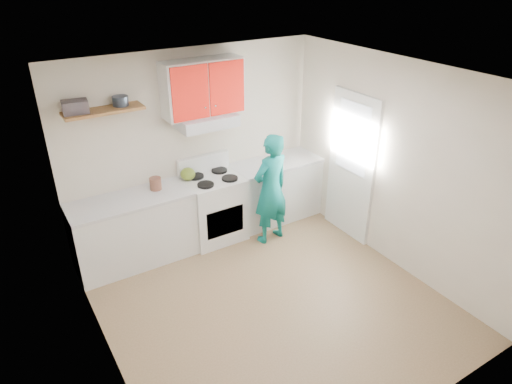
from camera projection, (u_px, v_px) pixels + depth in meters
floor at (270, 301)px, 5.37m from camera, size 3.80×3.80×0.00m
ceiling at (274, 78)px, 4.17m from camera, size 3.60×3.80×0.04m
back_wall at (194, 146)px, 6.21m from camera, size 3.60×0.04×2.60m
front_wall at (416, 310)px, 3.34m from camera, size 3.60×0.04×2.60m
left_wall at (97, 257)px, 3.93m from camera, size 0.04×3.80×2.60m
right_wall at (394, 166)px, 5.62m from camera, size 0.04×3.80×2.60m
door at (351, 167)px, 6.26m from camera, size 0.05×0.85×2.05m
door_glass at (353, 138)px, 6.05m from camera, size 0.01×0.55×0.95m
counter_left at (134, 231)px, 5.88m from camera, size 1.52×0.60×0.90m
counter_right at (275, 190)px, 6.90m from camera, size 1.32×0.60×0.90m
stove at (214, 208)px, 6.39m from camera, size 0.76×0.65×0.92m
range_hood at (206, 121)px, 5.91m from camera, size 0.76×0.44×0.15m
upper_cabinets at (203, 87)px, 5.75m from camera, size 1.02×0.33×0.70m
shelf at (104, 111)px, 5.22m from camera, size 0.90×0.30×0.04m
books at (75, 107)px, 5.05m from camera, size 0.29×0.23×0.14m
tin at (120, 101)px, 5.31m from camera, size 0.22×0.22×0.11m
kettle at (188, 174)px, 6.11m from camera, size 0.26×0.26×0.17m
crock at (156, 184)px, 5.86m from camera, size 0.16×0.16×0.18m
cutting_board at (272, 165)px, 6.61m from camera, size 0.32×0.24×0.02m
silicone_mat at (294, 159)px, 6.82m from camera, size 0.32×0.29×0.01m
person at (271, 189)px, 6.19m from camera, size 0.62×0.46×1.57m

